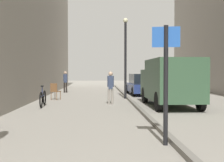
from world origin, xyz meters
The scene contains 10 objects.
ground_plane centered at (0.00, 12.00, 0.00)m, with size 80.00×80.00×0.00m, color gray.
kerb_strip centered at (1.58, 12.00, 0.06)m, with size 0.16×40.00×0.12m, color slate.
pedestrian_main_foreground centered at (-2.71, 21.72, 0.94)m, with size 0.31×0.23×1.62m.
pedestrian_mid_block centered at (0.47, 13.36, 0.93)m, with size 0.32×0.21×1.61m.
delivery_van centered at (3.14, 12.27, 1.17)m, with size 2.02×4.94×2.16m.
parked_car centered at (2.85, 19.33, 0.71)m, with size 1.99×4.27×1.45m.
street_sign_post centered at (1.38, 5.13, 1.55)m, with size 0.59×0.14×2.60m.
lamp_post centered at (1.45, 16.42, 2.72)m, with size 0.28×0.28×4.76m.
bicycle_leaning centered at (-2.66, 12.43, 0.38)m, with size 0.14×1.77×0.98m.
cafe_chair_near_window centered at (-2.62, 15.81, 0.55)m, with size 0.59×0.59×0.94m.
Camera 1 is at (-0.03, -1.32, 1.60)m, focal length 48.22 mm.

